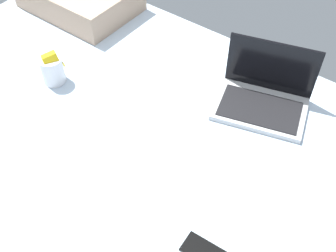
{
  "coord_description": "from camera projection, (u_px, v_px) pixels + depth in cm",
  "views": [
    {
      "loc": [
        83.32,
        -68.12,
        129.24
      ],
      "look_at": [
        26.54,
        7.41,
        24.0
      ],
      "focal_mm": 44.53,
      "sensor_mm": 36.0,
      "label": 1
    }
  ],
  "objects": [
    {
      "name": "snack_cup",
      "position": [
        53.0,
        69.0,
        1.61
      ],
      "size": [
        9.0,
        9.0,
        13.96
      ],
      "color": "silver",
      "rests_on": "bed_mattress"
    },
    {
      "name": "laptop",
      "position": [
        263.0,
        96.0,
        1.53
      ],
      "size": [
        38.13,
        31.34,
        23.0
      ],
      "rotation": [
        0.0,
        0.0,
        0.28
      ],
      "color": "#B7BABC",
      "rests_on": "bed_mattress"
    },
    {
      "name": "bed_mattress",
      "position": [
        101.0,
        133.0,
        1.59
      ],
      "size": [
        180.0,
        140.0,
        18.0
      ],
      "primitive_type": "cube",
      "color": "silver",
      "rests_on": "ground"
    }
  ]
}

